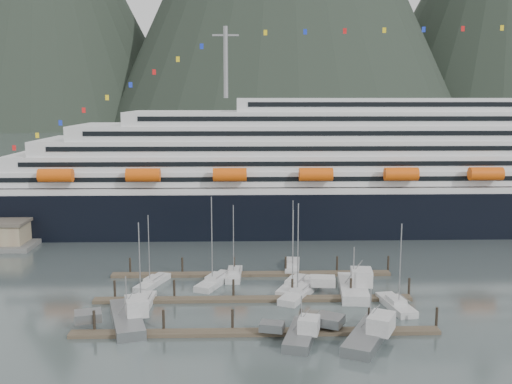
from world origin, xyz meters
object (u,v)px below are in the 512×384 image
sailboat_d (300,293)px  trawler_c (368,332)px  trawler_b (300,333)px  sailboat_c (294,286)px  cruise_ship (397,176)px  sailboat_a (142,304)px  trawler_a (126,317)px  sailboat_e (215,282)px  sailboat_h (396,305)px  sailboat_f (234,275)px  sailboat_b (153,283)px  sailboat_g (293,266)px  trawler_e (352,287)px

sailboat_d → trawler_c: bearing=-130.9°
trawler_b → sailboat_c: bearing=11.3°
sailboat_d → trawler_b: sailboat_d is taller
cruise_ship → sailboat_a: cruise_ship is taller
trawler_a → sailboat_e: bearing=-49.1°
cruise_ship → trawler_a: 81.13m
sailboat_h → sailboat_f: bearing=47.1°
cruise_ship → trawler_c: bearing=-107.2°
cruise_ship → trawler_a: size_ratio=15.24×
sailboat_b → sailboat_c: size_ratio=0.90×
sailboat_e → sailboat_g: size_ratio=1.17×
sailboat_f → sailboat_h: 28.56m
sailboat_d → sailboat_f: (-10.35, 9.84, -0.02)m
sailboat_a → sailboat_f: bearing=-40.6°
trawler_b → trawler_c: size_ratio=0.73×
sailboat_a → trawler_e: bearing=-78.0°
sailboat_e → trawler_b: bearing=-130.2°
sailboat_d → trawler_e: bearing=-56.4°
trawler_c → sailboat_d: bearing=48.7°
sailboat_h → trawler_a: 38.58m
sailboat_h → trawler_b: 18.81m
sailboat_h → trawler_b: size_ratio=1.28×
cruise_ship → sailboat_f: size_ratio=16.05×
trawler_b → trawler_e: trawler_e is taller
cruise_ship → trawler_b: bearing=-113.8°
sailboat_e → trawler_c: sailboat_e is taller
cruise_ship → trawler_e: size_ratio=16.25×
sailboat_f → trawler_e: (18.63, -8.86, 0.59)m
sailboat_g → trawler_b: size_ratio=1.26×
trawler_c → sailboat_e: bearing=67.8°
sailboat_e → sailboat_f: sailboat_e is taller
sailboat_e → sailboat_c: bearing=-79.5°
cruise_ship → sailboat_e: size_ratio=13.78×
sailboat_f → trawler_a: sailboat_f is taller
sailboat_b → sailboat_g: (23.77, 8.96, 0.01)m
sailboat_d → sailboat_h: size_ratio=1.15×
sailboat_e → sailboat_f: size_ratio=1.16×
sailboat_c → trawler_b: sailboat_c is taller
sailboat_b → sailboat_f: bearing=-53.8°
sailboat_a → trawler_b: size_ratio=1.29×
sailboat_c → sailboat_d: size_ratio=0.89×
sailboat_c → trawler_a: sailboat_c is taller
sailboat_c → sailboat_b: bearing=106.4°
sailboat_d → trawler_e: sailboat_d is taller
cruise_ship → sailboat_b: 68.55m
sailboat_d → trawler_c: 18.44m
sailboat_h → trawler_c: (-6.42, -11.03, 0.49)m
sailboat_b → sailboat_f: sailboat_f is taller
trawler_a → cruise_ship: bearing=-56.4°
sailboat_e → trawler_e: bearing=-80.1°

